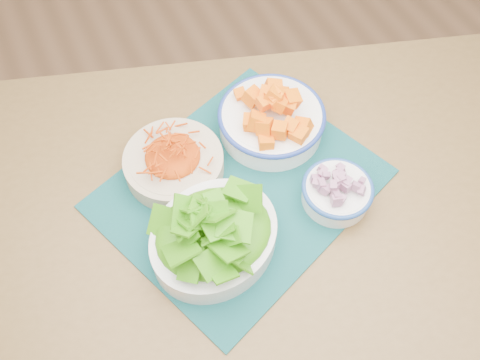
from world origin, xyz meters
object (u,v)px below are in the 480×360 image
at_px(squash_bowl, 272,115).
at_px(table, 262,227).
at_px(lettuce_bowl, 214,232).
at_px(carrot_bowl, 173,160).
at_px(onion_bowl, 337,190).
at_px(placemat, 240,188).

bearing_deg(squash_bowl, table, -121.00).
bearing_deg(lettuce_bowl, table, -2.89).
distance_m(carrot_bowl, lettuce_bowl, 0.19).
height_order(table, carrot_bowl, carrot_bowl).
height_order(table, onion_bowl, onion_bowl).
bearing_deg(squash_bowl, carrot_bowl, -177.76).
distance_m(placemat, carrot_bowl, 0.15).
distance_m(table, squash_bowl, 0.24).
xyz_separation_m(placemat, carrot_bowl, (-0.10, 0.10, 0.04)).
bearing_deg(carrot_bowl, table, -49.68).
bearing_deg(placemat, lettuce_bowl, -157.10).
xyz_separation_m(carrot_bowl, squash_bowl, (0.23, 0.01, 0.02)).
height_order(table, lettuce_bowl, lettuce_bowl).
xyz_separation_m(placemat, squash_bowl, (0.12, 0.11, 0.05)).
bearing_deg(carrot_bowl, squash_bowl, 2.24).
xyz_separation_m(placemat, onion_bowl, (0.16, -0.11, 0.04)).
bearing_deg(carrot_bowl, onion_bowl, -37.53).
bearing_deg(squash_bowl, lettuce_bowl, -137.77).
bearing_deg(placemat, table, -85.55).
relative_size(placemat, lettuce_bowl, 1.66).
bearing_deg(placemat, onion_bowl, -54.54).
distance_m(squash_bowl, lettuce_bowl, 0.30).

